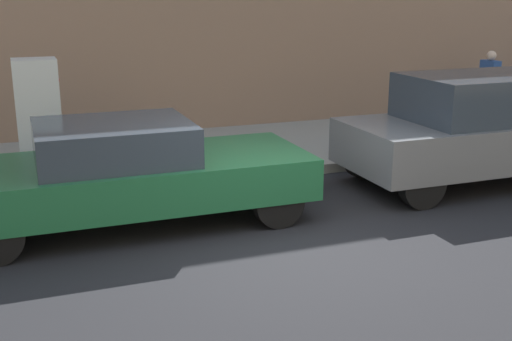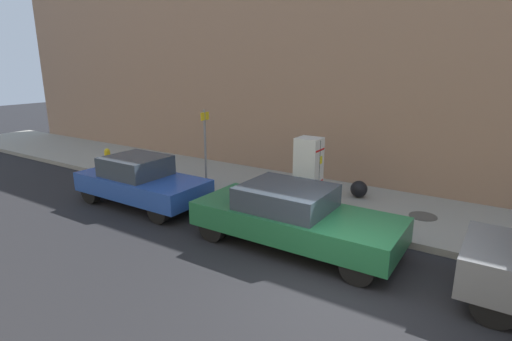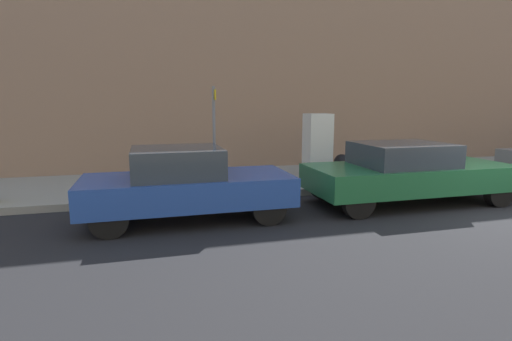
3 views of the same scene
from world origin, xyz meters
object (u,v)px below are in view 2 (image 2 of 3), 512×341
object	(u,v)px
discarded_refrigerator	(308,168)
parked_hatchback_blue	(141,181)
fire_hydrant	(108,158)
parked_sedan_green	(293,216)
street_sign_post	(205,145)
trash_bag	(359,189)

from	to	relation	value
discarded_refrigerator	parked_hatchback_blue	distance (m)	4.88
fire_hydrant	parked_sedan_green	bearing A→B (deg)	78.50
street_sign_post	discarded_refrigerator	bearing A→B (deg)	106.24
fire_hydrant	parked_sedan_green	distance (m)	9.07
street_sign_post	trash_bag	world-z (taller)	street_sign_post
street_sign_post	parked_hatchback_blue	size ratio (longest dim) A/B	0.62
trash_bag	parked_sedan_green	world-z (taller)	parked_sedan_green
discarded_refrigerator	fire_hydrant	bearing A→B (deg)	-82.99
fire_hydrant	parked_hatchback_blue	xyz separation A→B (m)	(1.81, 3.90, 0.17)
street_sign_post	parked_sedan_green	bearing A→B (deg)	65.40
discarded_refrigerator	street_sign_post	xyz separation A→B (m)	(0.91, -3.11, 0.50)
fire_hydrant	parked_hatchback_blue	size ratio (longest dim) A/B	0.19
trash_bag	parked_hatchback_blue	distance (m)	6.41
discarded_refrigerator	parked_hatchback_blue	size ratio (longest dim) A/B	0.45
fire_hydrant	parked_hatchback_blue	bearing A→B (deg)	65.15
street_sign_post	trash_bag	distance (m)	4.85
fire_hydrant	trash_bag	size ratio (longest dim) A/B	1.52
street_sign_post	fire_hydrant	distance (m)	4.90
trash_bag	parked_sedan_green	distance (m)	3.69
discarded_refrigerator	trash_bag	xyz separation A→B (m)	(-0.89, 1.25, -0.65)
discarded_refrigerator	trash_bag	world-z (taller)	discarded_refrigerator
discarded_refrigerator	parked_sedan_green	xyz separation A→B (m)	(2.78, 0.99, -0.35)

